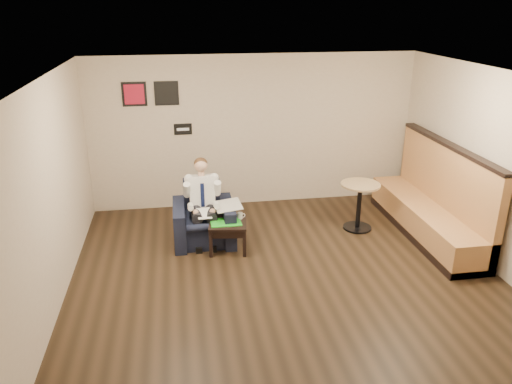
{
  "coord_description": "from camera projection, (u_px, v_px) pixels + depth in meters",
  "views": [
    {
      "loc": [
        -1.41,
        -5.89,
        3.66
      ],
      "look_at": [
        -0.26,
        1.2,
        0.9
      ],
      "focal_mm": 35.0,
      "sensor_mm": 36.0,
      "label": 1
    }
  ],
  "objects": [
    {
      "name": "wall_left",
      "position": [
        47.0,
        202.0,
        6.0
      ],
      "size": [
        0.02,
        6.0,
        2.8
      ],
      "primitive_type": "cube",
      "color": "beige",
      "rests_on": "ground"
    },
    {
      "name": "lap_papers",
      "position": [
        204.0,
        213.0,
        7.74
      ],
      "size": [
        0.23,
        0.32,
        0.01
      ],
      "primitive_type": "cube",
      "rotation": [
        0.0,
        0.0,
        0.07
      ],
      "color": "white",
      "rests_on": "seated_man"
    },
    {
      "name": "seated_man",
      "position": [
        204.0,
        207.0,
        7.81
      ],
      "size": [
        0.61,
        0.91,
        1.27
      ],
      "primitive_type": null,
      "rotation": [
        0.0,
        0.0,
        -0.0
      ],
      "color": "silver",
      "rests_on": "armchair"
    },
    {
      "name": "banquette",
      "position": [
        429.0,
        192.0,
        8.11
      ],
      "size": [
        0.71,
        2.96,
        1.52
      ],
      "primitive_type": "cube",
      "color": "#B37945",
      "rests_on": "ground"
    },
    {
      "name": "seating_sign",
      "position": [
        183.0,
        129.0,
        8.96
      ],
      "size": [
        0.32,
        0.02,
        0.2
      ],
      "primitive_type": "cube",
      "color": "black",
      "rests_on": "wall_back"
    },
    {
      "name": "coffee_mug",
      "position": [
        240.0,
        216.0,
        7.8
      ],
      "size": [
        0.1,
        0.1,
        0.1
      ],
      "primitive_type": "cylinder",
      "rotation": [
        0.0,
        0.0,
        -0.14
      ],
      "color": "white",
      "rests_on": "side_table"
    },
    {
      "name": "wall_right",
      "position": [
        502.0,
        175.0,
        6.89
      ],
      "size": [
        0.02,
        6.0,
        2.8
      ],
      "primitive_type": "cube",
      "color": "beige",
      "rests_on": "ground"
    },
    {
      "name": "armchair",
      "position": [
        204.0,
        214.0,
        7.98
      ],
      "size": [
        0.96,
        0.96,
        0.93
      ],
      "primitive_type": "cube",
      "rotation": [
        0.0,
        0.0,
        -0.0
      ],
      "color": "black",
      "rests_on": "ground"
    },
    {
      "name": "art_print_left",
      "position": [
        134.0,
        94.0,
        8.61
      ],
      "size": [
        0.42,
        0.03,
        0.42
      ],
      "primitive_type": "cube",
      "color": "#B41630",
      "rests_on": "wall_back"
    },
    {
      "name": "newspaper",
      "position": [
        228.0,
        205.0,
        7.89
      ],
      "size": [
        0.43,
        0.53,
        0.01
      ],
      "primitive_type": "cube",
      "rotation": [
        0.0,
        0.0,
        0.05
      ],
      "color": "silver",
      "rests_on": "armchair"
    },
    {
      "name": "ceiling",
      "position": [
        293.0,
        78.0,
        5.94
      ],
      "size": [
        6.0,
        6.0,
        0.02
      ],
      "primitive_type": "cube",
      "color": "white",
      "rests_on": "wall_back"
    },
    {
      "name": "art_print_right",
      "position": [
        167.0,
        93.0,
        8.69
      ],
      "size": [
        0.42,
        0.03,
        0.42
      ],
      "primitive_type": "cube",
      "color": "black",
      "rests_on": "wall_back"
    },
    {
      "name": "ground",
      "position": [
        288.0,
        282.0,
        6.95
      ],
      "size": [
        6.0,
        6.0,
        0.0
      ],
      "primitive_type": "plane",
      "color": "black",
      "rests_on": "ground"
    },
    {
      "name": "wall_front",
      "position": [
        381.0,
        328.0,
        3.68
      ],
      "size": [
        6.0,
        0.02,
        2.8
      ],
      "primitive_type": "cube",
      "color": "beige",
      "rests_on": "ground"
    },
    {
      "name": "wall_back",
      "position": [
        254.0,
        132.0,
        9.21
      ],
      "size": [
        6.0,
        0.02,
        2.8
      ],
      "primitive_type": "cube",
      "color": "beige",
      "rests_on": "ground"
    },
    {
      "name": "green_folder",
      "position": [
        226.0,
        222.0,
        7.67
      ],
      "size": [
        0.47,
        0.33,
        0.01
      ],
      "primitive_type": "cube",
      "rotation": [
        0.0,
        0.0,
        0.0
      ],
      "color": "green",
      "rests_on": "side_table"
    },
    {
      "name": "smartphone",
      "position": [
        231.0,
        217.0,
        7.85
      ],
      "size": [
        0.16,
        0.11,
        0.01
      ],
      "primitive_type": "cube",
      "rotation": [
        0.0,
        0.0,
        -0.31
      ],
      "color": "black",
      "rests_on": "side_table"
    },
    {
      "name": "side_table",
      "position": [
        228.0,
        236.0,
        7.78
      ],
      "size": [
        0.64,
        0.64,
        0.47
      ],
      "primitive_type": "cube",
      "rotation": [
        0.0,
        0.0,
        -0.14
      ],
      "color": "black",
      "rests_on": "ground"
    },
    {
      "name": "cafe_table",
      "position": [
        359.0,
        206.0,
        8.43
      ],
      "size": [
        0.86,
        0.86,
        0.82
      ],
      "primitive_type": "cylinder",
      "rotation": [
        0.0,
        0.0,
        -0.38
      ],
      "color": "tan",
      "rests_on": "ground"
    }
  ]
}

